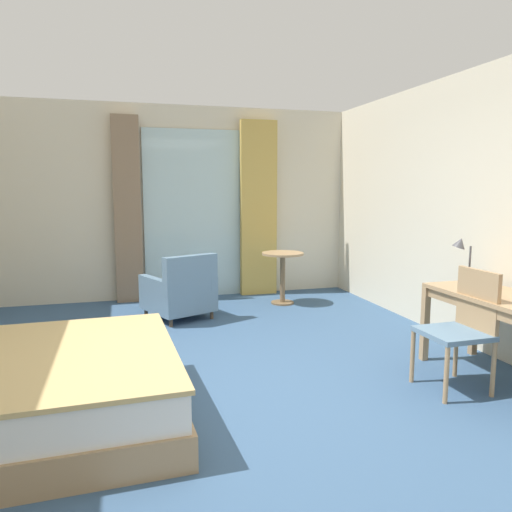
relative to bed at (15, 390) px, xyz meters
name	(u,v)px	position (x,y,z in m)	size (l,w,h in m)	color
ground	(232,402)	(1.50, 0.10, -0.31)	(5.82, 7.86, 0.10)	#38567A
wall_back	(175,203)	(1.50, 3.77, 1.11)	(5.42, 0.12, 2.76)	beige
balcony_glass_door	(194,214)	(1.77, 3.69, 0.95)	(1.45, 0.02, 2.43)	silver
curtain_panel_left	(128,210)	(0.83, 3.59, 1.02)	(0.37, 0.10, 2.58)	#897056
curtain_panel_right	(259,209)	(2.71, 3.59, 1.02)	(0.54, 0.10, 2.58)	tan
bed	(15,390)	(0.00, 0.00, 0.00)	(2.08, 1.85, 1.05)	tan
desk_chair	(463,323)	(3.29, -0.24, 0.27)	(0.47, 0.47, 0.96)	slate
desk_lamp	(462,251)	(3.64, 0.25, 0.77)	(0.20, 0.18, 0.44)	#4C4C51
armchair_by_window	(180,293)	(1.40, 2.50, 0.06)	(0.93, 0.96, 0.81)	slate
round_cafe_table	(283,267)	(2.86, 2.89, 0.25)	(0.57, 0.57, 0.72)	tan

